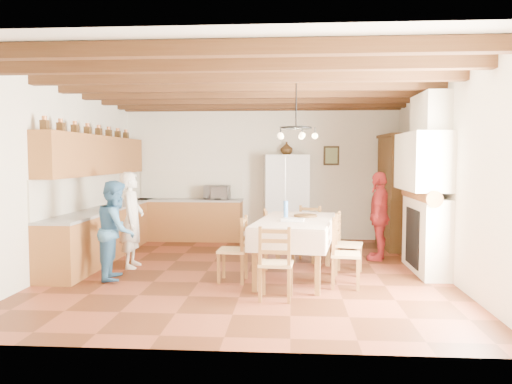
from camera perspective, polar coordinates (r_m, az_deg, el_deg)
floor at (r=8.01m, az=-0.87°, el=-9.17°), size 6.00×6.50×0.02m
ceiling at (r=7.89m, az=-0.90°, el=12.70°), size 6.00×6.50×0.02m
wall_back at (r=11.06m, az=0.55°, el=2.36°), size 6.00×0.02×3.00m
wall_front at (r=4.57m, az=-4.34°, el=0.03°), size 6.00×0.02×3.00m
wall_left at (r=8.60m, az=-21.29°, el=1.62°), size 0.02×6.50×3.00m
wall_right at (r=8.13m, az=20.78°, el=1.51°), size 0.02×6.50×3.00m
ceiling_beams at (r=7.88m, az=-0.90°, el=11.98°), size 6.00×6.30×0.16m
lower_cabinets_left at (r=9.54m, az=-16.74°, el=-4.52°), size 0.60×4.30×0.86m
lower_cabinets_back at (r=11.04m, az=-7.63°, el=-3.25°), size 2.30×0.60×0.86m
countertop_left at (r=9.49m, az=-16.80°, el=-1.83°), size 0.62×4.30×0.04m
countertop_back at (r=10.99m, az=-7.65°, el=-0.92°), size 2.34×0.62×0.04m
backsplash_left at (r=9.57m, az=-18.43°, el=0.10°), size 0.03×4.30×0.60m
backsplash_back at (r=11.25m, az=-7.37°, el=0.83°), size 2.30×0.03×0.60m
upper_cabinets at (r=9.49m, az=-17.62°, el=4.02°), size 0.35×4.20×0.70m
fireplace at (r=8.25m, az=18.43°, el=0.90°), size 0.56×1.60×2.80m
wall_picture at (r=11.04m, az=8.61°, el=4.13°), size 0.34×0.03×0.42m
refrigerator at (r=10.89m, az=3.38°, el=-0.64°), size 1.03×0.89×1.87m
hutch at (r=10.29m, az=15.67°, el=0.05°), size 0.59×1.28×2.27m
dining_table at (r=7.52m, az=4.53°, el=-3.75°), size 1.33×2.17×0.89m
chandelier at (r=7.46m, az=4.59°, el=7.32°), size 0.47×0.47×0.03m
chair_left_near at (r=7.32m, az=-2.69°, el=-6.52°), size 0.43×0.45×0.96m
chair_left_far at (r=8.19m, az=-0.10°, el=-5.39°), size 0.45×0.46×0.96m
chair_right_near at (r=7.11m, az=10.23°, el=-6.89°), size 0.44×0.46×0.96m
chair_right_far at (r=7.91m, az=10.54°, el=-5.79°), size 0.48×0.50×0.96m
chair_end_near at (r=6.42m, az=2.29°, el=-8.01°), size 0.45×0.43×0.96m
chair_end_far at (r=8.75m, az=5.81°, el=-4.80°), size 0.54×0.53×0.96m
person_man at (r=8.46m, az=-14.00°, el=-3.10°), size 0.42×0.60×1.58m
person_woman_blue at (r=7.73m, az=-15.68°, el=-4.18°), size 0.68×0.80×1.47m
person_woman_red at (r=9.08m, az=13.89°, el=-2.66°), size 0.65×0.99×1.56m
microwave at (r=10.87m, az=-4.46°, el=-0.05°), size 0.56×0.39×0.30m
fridge_vase at (r=10.86m, az=3.52°, el=5.01°), size 0.33×0.33×0.28m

